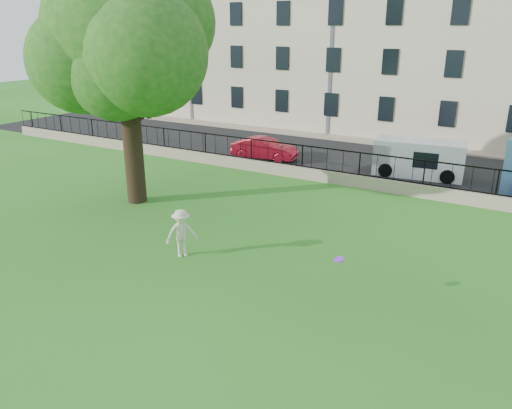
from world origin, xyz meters
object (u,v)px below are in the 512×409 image
Objects in this scene: red_sedan at (265,149)px; white_van at (419,158)px; frisbee at (339,259)px; man at (182,233)px; tree at (123,36)px.

white_van is (8.53, 1.00, 0.30)m from red_sedan.
frisbee is 0.07× the size of red_sedan.
man is 13.41m from red_sedan.
white_van is (4.50, 13.79, 0.10)m from man.
man is 5.56m from frisbee.
frisbee is at bearing -151.21° from red_sedan.
tree is at bearing -140.33° from white_van.
man is at bearing -33.26° from tree.
frisbee is at bearing -18.22° from tree.
white_van is at bearing 17.80° from man.
red_sedan is at bearing 53.36° from man.
tree is 6.27× the size of man.
man is (5.38, -3.53, -6.12)m from tree.
white_van is at bearing 46.08° from tree.
red_sedan is at bearing 81.69° from tree.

